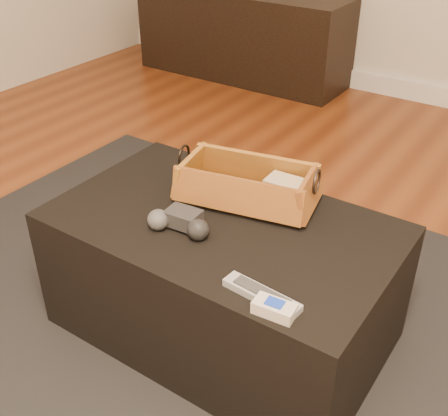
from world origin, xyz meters
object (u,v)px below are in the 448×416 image
Objects in this scene: media_cabinet at (242,35)px; game_controller at (180,222)px; silver_remote at (262,295)px; cream_gadget at (274,308)px; wicker_basket at (247,186)px; tv_remote at (239,194)px; ottoman at (222,277)px.

media_cabinet is 7.63× the size of game_controller.
silver_remote is at bearing -56.47° from media_cabinet.
cream_gadget reaches higher than silver_remote.
game_controller is (-0.06, -0.25, -0.02)m from wicker_basket.
tv_remote is 0.50m from cream_gadget.
tv_remote is 0.23m from game_controller.
media_cabinet is 7.16× the size of silver_remote.
media_cabinet is 2.45m from tv_remote.
ottoman is 0.29m from wicker_basket.
silver_remote is at bearing -67.89° from tv_remote.
wicker_basket is at bearing -57.07° from media_cabinet.
wicker_basket is at bearing 129.39° from cream_gadget.
ottoman is (1.32, -2.18, -0.07)m from media_cabinet.
media_cabinet reaches higher than wicker_basket.
wicker_basket is 4.44× the size of cream_gadget.
silver_remote is at bearing -18.96° from game_controller.
game_controller is 1.89× the size of cream_gadget.
cream_gadget is (0.05, -0.03, 0.01)m from silver_remote.
tv_remote reaches higher than cream_gadget.
ottoman is 2.20× the size of wicker_basket.
wicker_basket is at bearing 30.87° from tv_remote.
silver_remote is (0.29, -0.34, -0.02)m from tv_remote.
tv_remote is 1.14× the size of game_controller.
media_cabinet is 6.67× the size of tv_remote.
wicker_basket is (1.32, -2.04, 0.19)m from media_cabinet.
cream_gadget is at bearing -30.25° from silver_remote.
wicker_basket is 0.51m from cream_gadget.
ottoman is 0.26m from tv_remote.
game_controller reaches higher than ottoman.
cream_gadget is at bearing -50.61° from wicker_basket.
media_cabinet is at bearing 118.79° from game_controller.
tv_remote is 0.49× the size of wicker_basket.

